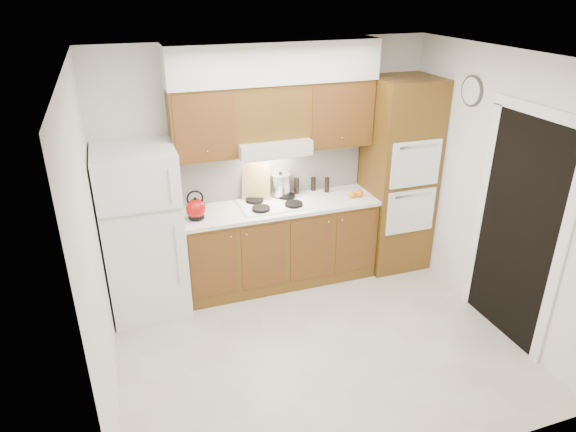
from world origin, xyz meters
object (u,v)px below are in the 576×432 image
object	(u,v)px
oven_cabinet	(398,176)
kettle	(196,209)
stock_pot	(281,184)
fridge	(143,233)

from	to	relation	value
oven_cabinet	kettle	size ratio (longest dim) A/B	10.85
kettle	stock_pot	xyz separation A→B (m)	(0.98, 0.28, 0.03)
fridge	oven_cabinet	bearing A→B (deg)	0.70
fridge	oven_cabinet	size ratio (longest dim) A/B	0.78
kettle	stock_pot	world-z (taller)	stock_pot
fridge	kettle	distance (m)	0.57
oven_cabinet	kettle	world-z (taller)	oven_cabinet
oven_cabinet	kettle	distance (m)	2.31
fridge	kettle	world-z (taller)	fridge
oven_cabinet	stock_pot	size ratio (longest dim) A/B	9.75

